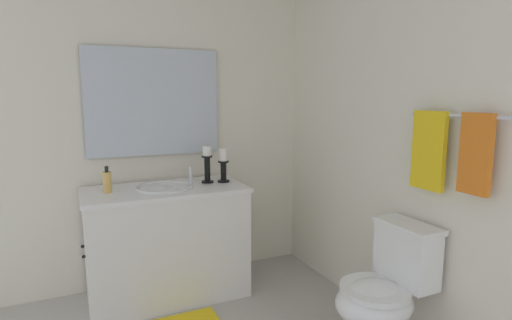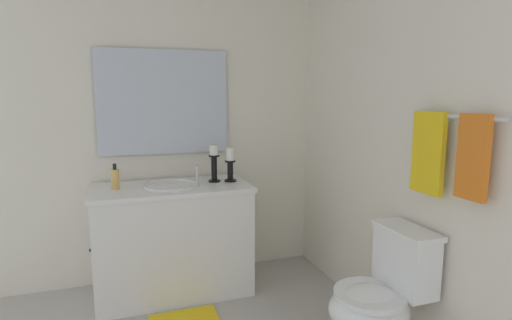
% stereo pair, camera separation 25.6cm
% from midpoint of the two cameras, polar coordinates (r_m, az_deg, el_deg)
% --- Properties ---
extents(wall_back, '(2.92, 0.04, 2.45)m').
position_cam_midpoint_polar(wall_back, '(2.45, 25.53, 2.65)').
color(wall_back, silver).
rests_on(wall_back, ground).
extents(wall_left, '(0.04, 2.73, 2.45)m').
position_cam_midpoint_polar(wall_left, '(3.23, -12.78, 4.62)').
color(wall_left, silver).
rests_on(wall_left, ground).
extents(vanity_cabinet, '(0.58, 1.14, 0.81)m').
position_cam_midpoint_polar(vanity_cabinet, '(3.10, -9.26, -10.97)').
color(vanity_cabinet, white).
rests_on(vanity_cabinet, ground).
extents(sink_basin, '(0.40, 0.40, 0.24)m').
position_cam_midpoint_polar(sink_basin, '(2.99, -9.42, -4.34)').
color(sink_basin, white).
rests_on(sink_basin, vanity_cabinet).
extents(mirror, '(0.02, 0.99, 0.79)m').
position_cam_midpoint_polar(mirror, '(3.19, -10.58, 7.98)').
color(mirror, silver).
extents(candle_holder_tall, '(0.09, 0.09, 0.25)m').
position_cam_midpoint_polar(candle_holder_tall, '(3.07, -1.28, -0.60)').
color(candle_holder_tall, black).
rests_on(candle_holder_tall, vanity_cabinet).
extents(candle_holder_short, '(0.09, 0.09, 0.28)m').
position_cam_midpoint_polar(candle_holder_short, '(3.06, -3.56, -0.41)').
color(candle_holder_short, black).
rests_on(candle_holder_short, vanity_cabinet).
extents(soap_bottle, '(0.06, 0.06, 0.18)m').
position_cam_midpoint_polar(soap_bottle, '(2.95, -16.90, -2.55)').
color(soap_bottle, '#E5B259').
rests_on(soap_bottle, vanity_cabinet).
extents(toilet, '(0.39, 0.54, 0.75)m').
position_cam_midpoint_polar(toilet, '(2.46, 20.10, -17.91)').
color(toilet, white).
rests_on(toilet, ground).
extents(towel_bar, '(0.56, 0.02, 0.02)m').
position_cam_midpoint_polar(towel_bar, '(2.22, 29.22, 5.35)').
color(towel_bar, silver).
extents(towel_near_vanity, '(0.21, 0.03, 0.43)m').
position_cam_midpoint_polar(towel_near_vanity, '(2.32, 26.02, 0.88)').
color(towel_near_vanity, yellow).
rests_on(towel_near_vanity, towel_bar).
extents(towel_center, '(0.16, 0.03, 0.39)m').
position_cam_midpoint_polar(towel_center, '(2.13, 31.31, 0.31)').
color(towel_center, orange).
rests_on(towel_center, towel_bar).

